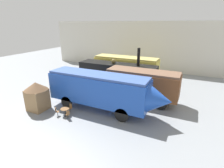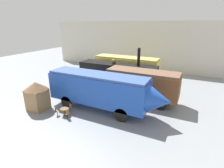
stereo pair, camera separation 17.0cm
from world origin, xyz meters
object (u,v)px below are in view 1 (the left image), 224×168
at_px(steam_locomotive, 117,72).
at_px(cafe_chair_0, 68,114).
at_px(cafe_table_near, 65,110).
at_px(visitor_person, 131,101).
at_px(ticket_kiosk, 37,95).
at_px(passenger_coach_wooden, 142,83).
at_px(streamlined_locomotive, 105,90).
at_px(passenger_coach_vintage, 126,66).

height_order(steam_locomotive, cafe_chair_0, steam_locomotive).
height_order(cafe_table_near, visitor_person, visitor_person).
bearing_deg(ticket_kiosk, passenger_coach_wooden, 36.03).
bearing_deg(cafe_chair_0, streamlined_locomotive, -98.27).
bearing_deg(streamlined_locomotive, steam_locomotive, 104.85).
xyz_separation_m(passenger_coach_vintage, streamlined_locomotive, (2.19, -11.34, 0.23)).
relative_size(passenger_coach_wooden, ticket_kiosk, 2.68).
distance_m(steam_locomotive, passenger_coach_wooden, 5.72).
height_order(passenger_coach_vintage, passenger_coach_wooden, passenger_coach_wooden).
bearing_deg(passenger_coach_vintage, visitor_person, -65.36).
bearing_deg(passenger_coach_vintage, cafe_table_near, -93.78).
relative_size(streamlined_locomotive, visitor_person, 7.58).
distance_m(passenger_coach_vintage, cafe_table_near, 14.00).
height_order(visitor_person, ticket_kiosk, ticket_kiosk).
xyz_separation_m(steam_locomotive, cafe_table_near, (-1.16, -9.89, -1.49)).
bearing_deg(passenger_coach_vintage, ticket_kiosk, -107.08).
bearing_deg(cafe_table_near, passenger_coach_wooden, 48.43).
distance_m(cafe_chair_0, ticket_kiosk, 4.25).
relative_size(steam_locomotive, passenger_coach_wooden, 1.36).
distance_m(steam_locomotive, cafe_table_near, 10.07).
relative_size(cafe_chair_0, ticket_kiosk, 0.29).
xyz_separation_m(streamlined_locomotive, ticket_kiosk, (-6.51, -2.70, -0.68)).
bearing_deg(cafe_table_near, streamlined_locomotive, 39.30).
bearing_deg(ticket_kiosk, visitor_person, 26.87).
relative_size(passenger_coach_wooden, cafe_table_near, 9.37).
xyz_separation_m(passenger_coach_wooden, cafe_table_near, (-5.78, -6.51, -1.65)).
distance_m(passenger_coach_wooden, ticket_kiosk, 11.36).
relative_size(passenger_coach_vintage, steam_locomotive, 0.93).
height_order(cafe_chair_0, visitor_person, visitor_person).
height_order(steam_locomotive, streamlined_locomotive, steam_locomotive).
relative_size(passenger_coach_wooden, cafe_chair_0, 9.26).
bearing_deg(streamlined_locomotive, cafe_table_near, -140.70).
distance_m(passenger_coach_wooden, cafe_chair_0, 8.77).
bearing_deg(cafe_table_near, visitor_person, 38.67).
bearing_deg(passenger_coach_wooden, passenger_coach_vintage, 123.41).
xyz_separation_m(steam_locomotive, passenger_coach_wooden, (4.61, -3.37, 0.16)).
relative_size(steam_locomotive, visitor_person, 6.66).
height_order(steam_locomotive, cafe_table_near, steam_locomotive).
bearing_deg(visitor_person, passenger_coach_wooden, 78.74).
bearing_deg(ticket_kiosk, passenger_coach_vintage, 72.92).
distance_m(cafe_table_near, visitor_person, 6.83).
xyz_separation_m(steam_locomotive, ticket_kiosk, (-4.56, -10.04, -0.40)).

